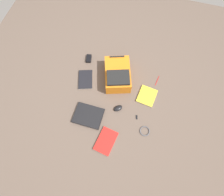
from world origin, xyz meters
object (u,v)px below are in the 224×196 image
object	(u,v)px
book_manual	(147,96)
pen_black	(157,80)
book_red	(106,141)
laptop	(88,116)
usb_stick	(137,117)
backpack	(118,75)
book_comic	(86,80)
power_brick	(89,59)
cable_coil	(145,131)
computer_mouse	(118,108)

from	to	relation	value
book_manual	pen_black	size ratio (longest dim) A/B	1.75
pen_black	book_red	bearing A→B (deg)	-114.39
laptop	usb_stick	distance (m)	0.54
backpack	book_red	size ratio (longest dim) A/B	1.67
book_manual	pen_black	distance (m)	0.25
book_comic	power_brick	xyz separation A→B (m)	(-0.06, 0.29, 0.01)
book_manual	book_red	size ratio (longest dim) A/B	0.85
usb_stick	book_manual	bearing A→B (deg)	78.28
book_manual	cable_coil	xyz separation A→B (m)	(0.06, -0.41, -0.00)
usb_stick	computer_mouse	bearing A→B (deg)	169.75
book_comic	pen_black	xyz separation A→B (m)	(0.84, 0.23, -0.01)
backpack	laptop	bearing A→B (deg)	-109.02
book_comic	computer_mouse	xyz separation A→B (m)	(0.48, -0.25, 0.01)
computer_mouse	book_red	bearing A→B (deg)	130.47
book_red	power_brick	distance (m)	1.06
backpack	usb_stick	xyz separation A→B (m)	(0.34, -0.42, -0.09)
laptop	cable_coil	world-z (taller)	laptop
computer_mouse	cable_coil	size ratio (longest dim) A/B	0.92
backpack	book_red	bearing A→B (deg)	-83.93
laptop	book_manual	bearing A→B (deg)	35.35
laptop	pen_black	xyz separation A→B (m)	(0.66, 0.65, -0.01)
pen_black	usb_stick	world-z (taller)	same
pen_black	usb_stick	size ratio (longest dim) A/B	2.91
book_comic	laptop	bearing A→B (deg)	-67.14
power_brick	usb_stick	world-z (taller)	power_brick
book_manual	backpack	bearing A→B (deg)	161.18
computer_mouse	cable_coil	xyz separation A→B (m)	(0.35, -0.17, -0.01)
book_manual	cable_coil	bearing A→B (deg)	-81.55
book_comic	cable_coil	bearing A→B (deg)	-27.03
book_comic	power_brick	distance (m)	0.30
book_comic	book_red	world-z (taller)	book_red
cable_coil	laptop	bearing A→B (deg)	-179.70
book_red	usb_stick	bearing A→B (deg)	53.73
laptop	book_comic	size ratio (longest dim) A/B	1.08
cable_coil	power_brick	bearing A→B (deg)	140.94
book_comic	usb_stick	world-z (taller)	book_comic
book_red	pen_black	distance (m)	0.95
backpack	computer_mouse	xyz separation A→B (m)	(0.11, -0.38, -0.07)
laptop	book_manual	size ratio (longest dim) A/B	1.28
backpack	pen_black	size ratio (longest dim) A/B	3.42
book_comic	computer_mouse	distance (m)	0.54
cable_coil	power_brick	xyz separation A→B (m)	(-0.88, 0.72, 0.01)
book_manual	book_comic	bearing A→B (deg)	179.30
computer_mouse	cable_coil	world-z (taller)	computer_mouse
book_comic	computer_mouse	world-z (taller)	computer_mouse
computer_mouse	book_manual	bearing A→B (deg)	-95.43
power_brick	book_comic	bearing A→B (deg)	-79.17
computer_mouse	power_brick	xyz separation A→B (m)	(-0.53, 0.54, -0.00)
book_comic	power_brick	size ratio (longest dim) A/B	2.66
backpack	pen_black	world-z (taller)	backpack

